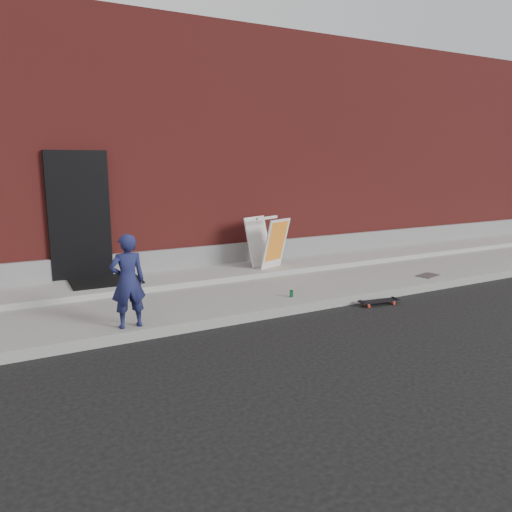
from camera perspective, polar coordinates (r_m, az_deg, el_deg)
ground at (r=7.79m, az=4.26°, el=-6.72°), size 80.00×80.00×0.00m
sidewalk at (r=9.01m, az=-0.89°, el=-3.74°), size 20.00×3.00×0.15m
apron at (r=9.77m, az=-3.34°, el=-1.85°), size 20.00×1.20×0.10m
building at (r=13.83m, az=-11.72°, el=11.28°), size 20.00×8.10×5.00m
child at (r=6.80m, az=-14.45°, el=-2.80°), size 0.46×0.30×1.27m
skateboard at (r=8.51m, az=13.89°, el=-5.03°), size 0.72×0.28×0.08m
pizza_sign at (r=9.91m, az=1.34°, el=1.62°), size 0.82×0.88×1.01m
soda_can at (r=8.20m, az=4.07°, el=-4.31°), size 0.07×0.07×0.11m
doormat at (r=9.20m, az=-16.87°, el=-2.68°), size 1.20×0.98×0.03m
utility_plate at (r=10.22m, az=19.06°, el=-2.12°), size 0.51×0.39×0.01m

